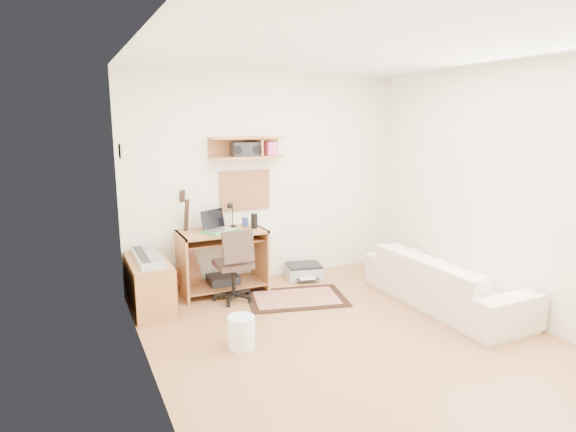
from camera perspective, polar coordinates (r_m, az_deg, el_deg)
name	(u,v)px	position (r m, az deg, el deg)	size (l,w,h in m)	color
floor	(350,338)	(4.73, 7.33, -14.19)	(3.60, 4.00, 0.01)	#AB7347
ceiling	(357,50)	(4.31, 8.25, 18.95)	(3.60, 4.00, 0.01)	white
back_wall	(266,178)	(6.09, -2.57, 4.49)	(3.60, 0.01, 2.60)	white
left_wall	(146,220)	(3.69, -16.51, -0.50)	(0.01, 4.00, 2.60)	white
right_wall	(499,190)	(5.52, 23.71, 2.82)	(0.01, 4.00, 2.60)	white
wall_shelf	(247,148)	(5.83, -4.86, 8.09)	(0.90, 0.25, 0.26)	#BB7942
cork_board	(245,190)	(5.98, -5.13, 3.06)	(0.64, 0.03, 0.49)	tan
wall_photo	(120,151)	(5.11, -19.26, 7.28)	(0.02, 0.20, 0.15)	#4C8CBF
desk	(223,261)	(5.79, -7.76, -5.34)	(1.00, 0.55, 0.75)	#BB7942
laptop	(219,221)	(5.64, -8.18, -0.57)	(0.32, 0.32, 0.25)	silver
speaker	(254,221)	(5.75, -4.02, -0.60)	(0.08, 0.08, 0.18)	black
desk_lamp	(233,215)	(5.85, -6.59, 0.16)	(0.10, 0.10, 0.30)	black
pencil_cup	(245,222)	(5.88, -5.10, -0.71)	(0.07, 0.07, 0.11)	navy
boombox	(245,149)	(5.81, -5.08, 7.89)	(0.33, 0.15, 0.17)	black
rug	(296,298)	(5.62, 1.01, -9.70)	(1.11, 0.74, 0.01)	tan
task_chair	(233,264)	(5.48, -6.53, -5.68)	(0.44, 0.44, 0.86)	#382921
cabinet	(149,284)	(5.47, -16.15, -7.80)	(0.40, 0.90, 0.55)	#BB7942
music_keyboard	(148,257)	(5.38, -16.33, -4.68)	(0.25, 0.80, 0.07)	#B2B5BA
guitar	(187,243)	(5.75, -11.92, -3.10)	(0.33, 0.21, 1.23)	#98512E
waste_basket	(241,332)	(4.47, -5.57, -13.54)	(0.25, 0.25, 0.30)	white
printer	(304,271)	(6.32, 1.88, -6.56)	(0.45, 0.35, 0.17)	#A5A8AA
sofa	(445,272)	(5.58, 18.14, -6.35)	(1.97, 0.57, 0.77)	beige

